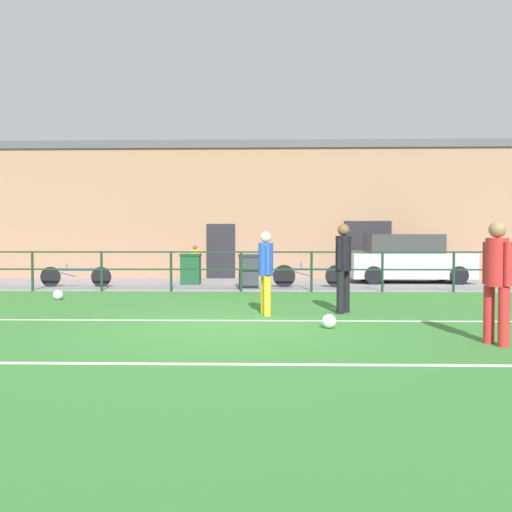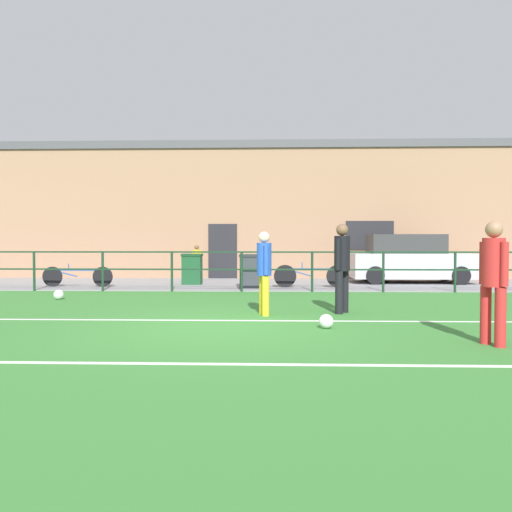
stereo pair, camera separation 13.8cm
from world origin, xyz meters
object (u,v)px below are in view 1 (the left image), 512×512
at_px(bicycle_parked_0, 76,276).
at_px(trash_bin_0, 191,269).
at_px(soccer_ball_spare, 58,295).
at_px(spectator_child, 195,260).
at_px(parked_car_red, 408,260).
at_px(soccer_ball_match, 329,321).
at_px(bicycle_parked_1, 310,276).
at_px(player_striker, 497,275).
at_px(trash_bin_1, 249,271).
at_px(player_winger, 266,268).
at_px(player_goalkeeper, 343,262).

relative_size(bicycle_parked_0, trash_bin_0, 2.20).
bearing_deg(soccer_ball_spare, spectator_child, 69.36).
bearing_deg(parked_car_red, bicycle_parked_0, -169.67).
bearing_deg(soccer_ball_match, bicycle_parked_0, 133.69).
bearing_deg(bicycle_parked_1, spectator_child, 141.83).
xyz_separation_m(player_striker, bicycle_parked_1, (-1.84, 8.59, -0.59)).
height_order(soccer_ball_spare, bicycle_parked_1, bicycle_parked_1).
bearing_deg(player_striker, parked_car_red, 147.78).
distance_m(spectator_child, parked_car_red, 7.60).
height_order(soccer_ball_spare, bicycle_parked_0, bicycle_parked_0).
relative_size(soccer_ball_match, bicycle_parked_0, 0.11).
bearing_deg(trash_bin_1, bicycle_parked_1, 7.94).
bearing_deg(bicycle_parked_0, parked_car_red, 10.33).
distance_m(player_striker, bicycle_parked_1, 8.81).
bearing_deg(trash_bin_0, player_winger, -69.93).
xyz_separation_m(parked_car_red, trash_bin_0, (-7.34, -0.95, -0.27)).
bearing_deg(player_striker, trash_bin_1, -179.20).
height_order(player_winger, trash_bin_1, player_winger).
bearing_deg(trash_bin_0, player_goalkeeper, -58.17).
xyz_separation_m(player_goalkeeper, player_winger, (-1.54, -0.32, -0.09)).
height_order(player_goalkeeper, soccer_ball_match, player_goalkeeper).
bearing_deg(spectator_child, player_winger, 106.90).
xyz_separation_m(player_winger, trash_bin_1, (-0.53, 5.54, -0.38)).
bearing_deg(trash_bin_1, soccer_ball_spare, -146.07).
xyz_separation_m(bicycle_parked_1, trash_bin_1, (-1.88, -0.26, 0.16)).
distance_m(spectator_child, trash_bin_0, 2.14).
bearing_deg(trash_bin_0, parked_car_red, 7.34).
height_order(player_winger, spectator_child, player_winger).
height_order(player_striker, trash_bin_0, player_striker).
bearing_deg(player_goalkeeper, trash_bin_0, 64.15).
height_order(parked_car_red, trash_bin_0, parked_car_red).
bearing_deg(bicycle_parked_1, trash_bin_0, 165.12).
xyz_separation_m(player_striker, soccer_ball_match, (-2.14, 1.29, -0.85)).
relative_size(player_goalkeeper, trash_bin_1, 1.74).
relative_size(player_winger, spectator_child, 1.26).
bearing_deg(player_goalkeeper, spectator_child, 58.28).
relative_size(player_goalkeeper, bicycle_parked_1, 0.77).
bearing_deg(soccer_ball_spare, trash_bin_1, 33.93).
xyz_separation_m(player_striker, bicycle_parked_0, (-9.11, 8.59, -0.62)).
relative_size(soccer_ball_match, trash_bin_1, 0.23).
xyz_separation_m(player_winger, soccer_ball_match, (1.04, -1.49, -0.80)).
bearing_deg(player_winger, player_goalkeeper, 87.72).
relative_size(player_striker, bicycle_parked_0, 0.77).
bearing_deg(bicycle_parked_1, soccer_ball_match, -92.33).
relative_size(player_striker, soccer_ball_match, 7.24).
distance_m(player_goalkeeper, player_winger, 1.58).
height_order(soccer_ball_spare, trash_bin_0, trash_bin_0).
height_order(player_striker, bicycle_parked_0, player_striker).
xyz_separation_m(soccer_ball_spare, bicycle_parked_0, (-0.83, 3.33, 0.23)).
distance_m(player_winger, trash_bin_0, 7.28).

